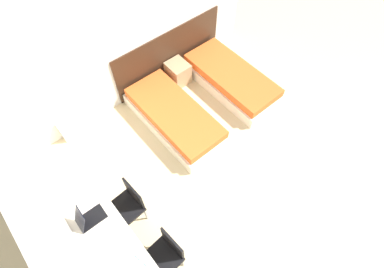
{
  "coord_description": "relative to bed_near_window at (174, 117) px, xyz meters",
  "views": [
    {
      "loc": [
        -1.7,
        0.1,
        4.62
      ],
      "look_at": [
        0.0,
        2.13,
        0.55
      ],
      "focal_mm": 28.0,
      "sensor_mm": 36.0,
      "label": 1
    }
  ],
  "objects": [
    {
      "name": "ground_plane",
      "position": [
        -0.15,
        -2.81,
        -0.19
      ],
      "size": [
        20.0,
        20.0,
        0.0
      ],
      "primitive_type": "plane",
      "color": "beige"
    },
    {
      "name": "wall_back",
      "position": [
        -0.15,
        1.09,
        1.16
      ],
      "size": [
        5.4,
        0.05,
        2.7
      ],
      "color": "white",
      "rests_on": "ground_plane"
    },
    {
      "name": "wall_left",
      "position": [
        -2.38,
        -0.87,
        1.16
      ],
      "size": [
        0.05,
        4.87,
        2.7
      ],
      "color": "white",
      "rests_on": "ground_plane"
    },
    {
      "name": "headboard_panel",
      "position": [
        0.72,
        1.05,
        0.34
      ],
      "size": [
        2.47,
        0.03,
        1.06
      ],
      "color": "#382316",
      "rests_on": "ground_plane"
    },
    {
      "name": "bed_near_window",
      "position": [
        0.0,
        0.0,
        0.0
      ],
      "size": [
        0.92,
        2.03,
        0.4
      ],
      "color": "beige",
      "rests_on": "ground_plane"
    },
    {
      "name": "bed_near_door",
      "position": [
        1.44,
        0.0,
        0.0
      ],
      "size": [
        0.92,
        2.03,
        0.4
      ],
      "color": "beige",
      "rests_on": "ground_plane"
    },
    {
      "name": "nightstand",
      "position": [
        0.72,
        0.8,
        0.03
      ],
      "size": [
        0.38,
        0.43,
        0.45
      ],
      "color": "tan",
      "rests_on": "ground_plane"
    },
    {
      "name": "radiator",
      "position": [
        -1.41,
        0.97,
        0.04
      ],
      "size": [
        0.72,
        0.12,
        0.47
      ],
      "color": "silver",
      "rests_on": "ground_plane"
    },
    {
      "name": "desk",
      "position": [
        -2.06,
        -1.42,
        0.41
      ],
      "size": [
        0.58,
        1.87,
        0.78
      ],
      "color": "beige",
      "rests_on": "ground_plane"
    },
    {
      "name": "chair_near_laptop",
      "position": [
        -1.6,
        -0.97,
        0.29
      ],
      "size": [
        0.47,
        0.47,
        0.85
      ],
      "rotation": [
        0.0,
        0.0,
        0.06
      ],
      "color": "black",
      "rests_on": "ground_plane"
    },
    {
      "name": "chair_near_notebook",
      "position": [
        -1.6,
        -1.85,
        0.29
      ],
      "size": [
        0.47,
        0.47,
        0.85
      ],
      "rotation": [
        0.0,
        0.0,
        0.07
      ],
      "color": "black",
      "rests_on": "ground_plane"
    },
    {
      "name": "laptop",
      "position": [
        -2.12,
        -0.95,
        0.66
      ],
      "size": [
        0.36,
        0.23,
        0.35
      ],
      "rotation": [
        0.0,
        0.0,
        -0.02
      ],
      "color": "black",
      "rests_on": "desk"
    }
  ]
}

